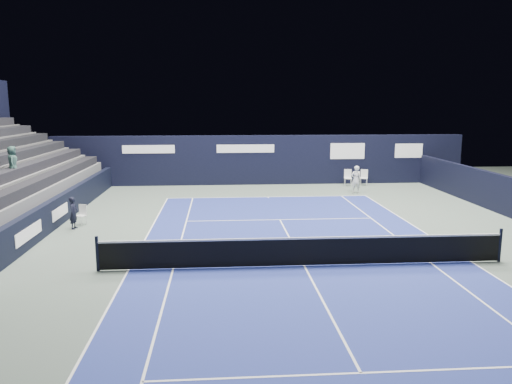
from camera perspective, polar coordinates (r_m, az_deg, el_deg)
ground at (r=17.91m, az=4.46°, el=-6.41°), size 48.00×48.00×0.00m
court_surface at (r=16.02m, az=5.54°, el=-8.41°), size 10.97×23.77×0.01m
folding_chair_back_a at (r=31.73m, az=10.46°, el=1.76°), size 0.51×0.49×1.02m
folding_chair_back_b at (r=32.10m, az=12.24°, el=1.77°), size 0.57×0.56×1.00m
line_judge_chair at (r=22.41m, az=-19.30°, el=-2.31°), size 0.49×0.49×0.86m
line_judge at (r=21.74m, az=-20.12°, el=-2.25°), size 0.36×0.51×1.33m
court_markings at (r=16.02m, az=5.54°, el=-8.39°), size 11.03×23.83×0.00m
tennis_net at (r=15.87m, az=5.57°, el=-6.68°), size 12.90×0.10×1.10m
back_sponsor_wall at (r=31.78m, az=0.58°, el=3.70°), size 26.00×0.63×3.10m
side_barrier_left at (r=22.49m, az=-21.90°, el=-2.14°), size 0.33×22.00×1.20m
tennis_player at (r=29.20m, az=11.35°, el=1.44°), size 0.60×0.82×1.58m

